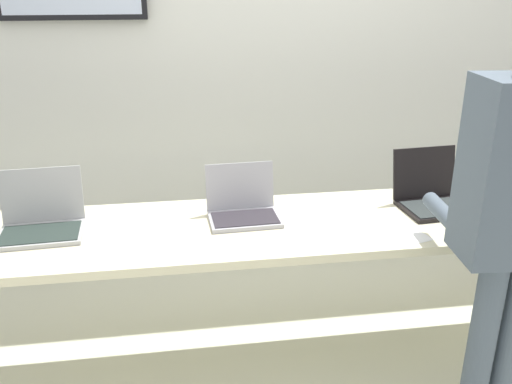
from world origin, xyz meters
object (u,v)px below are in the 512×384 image
at_px(workbench, 304,229).
at_px(laptop_station_1, 243,206).
at_px(laptop_station_0, 41,219).
at_px(laptop_station_2, 432,194).

height_order(workbench, laptop_station_1, laptop_station_1).
relative_size(workbench, laptop_station_1, 11.02).
relative_size(workbench, laptop_station_0, 9.96).
bearing_deg(laptop_station_1, laptop_station_2, -0.29).
bearing_deg(workbench, laptop_station_0, 176.83).
height_order(workbench, laptop_station_2, laptop_station_2).
xyz_separation_m(workbench, laptop_station_1, (-0.28, 0.09, 0.10)).
bearing_deg(laptop_station_1, workbench, -17.75).
bearing_deg(laptop_station_0, laptop_station_2, 0.58).
bearing_deg(laptop_station_0, workbench, -3.17).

